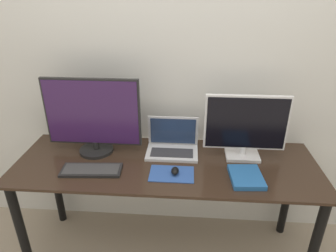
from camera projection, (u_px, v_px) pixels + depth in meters
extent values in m
cube|color=silver|center=(170.00, 67.00, 1.97)|extent=(7.00, 0.05, 2.50)
cube|color=#332319|center=(166.00, 164.00, 1.85)|extent=(1.86, 0.63, 0.02)
cylinder|color=black|center=(22.00, 233.00, 1.84)|extent=(0.06, 0.06, 0.73)
cylinder|color=black|center=(313.00, 250.00, 1.72)|extent=(0.06, 0.06, 0.73)
cylinder|color=black|center=(56.00, 182.00, 2.30)|extent=(0.06, 0.06, 0.73)
cylinder|color=black|center=(288.00, 193.00, 2.19)|extent=(0.06, 0.06, 0.73)
cylinder|color=black|center=(97.00, 150.00, 1.97)|extent=(0.22, 0.22, 0.02)
cylinder|color=black|center=(96.00, 145.00, 1.95)|extent=(0.04, 0.04, 0.05)
cube|color=black|center=(92.00, 112.00, 1.86)|extent=(0.60, 0.02, 0.44)
cube|color=#331947|center=(92.00, 113.00, 1.85)|extent=(0.58, 0.01, 0.41)
cube|color=silver|center=(242.00, 155.00, 1.91)|extent=(0.21, 0.15, 0.02)
cylinder|color=silver|center=(243.00, 150.00, 1.89)|extent=(0.04, 0.04, 0.06)
cube|color=silver|center=(246.00, 123.00, 1.81)|extent=(0.50, 0.02, 0.35)
cube|color=black|center=(246.00, 124.00, 1.80)|extent=(0.48, 0.01, 0.33)
cube|color=silver|center=(172.00, 153.00, 1.94)|extent=(0.33, 0.20, 0.02)
cube|color=#2D2D33|center=(172.00, 153.00, 1.92)|extent=(0.27, 0.11, 0.00)
cube|color=silver|center=(173.00, 131.00, 1.99)|extent=(0.33, 0.01, 0.20)
cube|color=#1E2D4C|center=(173.00, 131.00, 1.98)|extent=(0.30, 0.00, 0.18)
cube|color=black|center=(91.00, 170.00, 1.76)|extent=(0.36, 0.16, 0.02)
cube|color=#383838|center=(91.00, 169.00, 1.76)|extent=(0.33, 0.13, 0.00)
cube|color=#2D519E|center=(172.00, 174.00, 1.74)|extent=(0.26, 0.17, 0.00)
ellipsoid|color=black|center=(175.00, 171.00, 1.73)|extent=(0.04, 0.07, 0.04)
cube|color=#235B9E|center=(246.00, 177.00, 1.69)|extent=(0.19, 0.23, 0.03)
cube|color=white|center=(246.00, 177.00, 1.69)|extent=(0.19, 0.22, 0.02)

